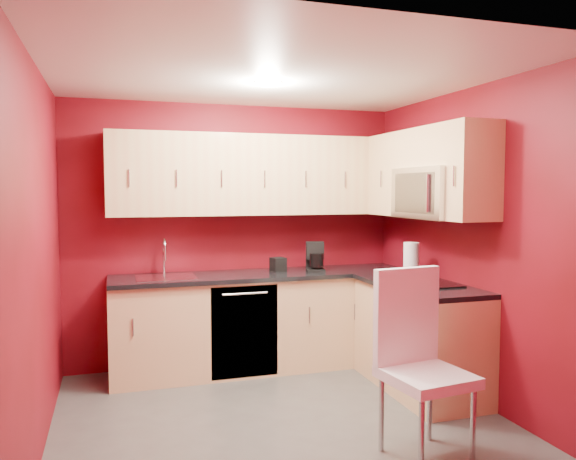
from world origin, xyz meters
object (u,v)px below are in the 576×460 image
sink (166,273)px  coffee_maker (316,257)px  napkin_holder (278,265)px  dining_chair (427,366)px  paper_towel (411,260)px  microwave (434,193)px

sink → coffee_maker: size_ratio=1.86×
napkin_holder → dining_chair: 2.14m
coffee_maker → napkin_holder: size_ratio=2.09×
paper_towel → coffee_maker: bearing=136.4°
microwave → sink: (-2.09, 1.00, -0.72)m
microwave → paper_towel: microwave is taller
napkin_holder → microwave: bearing=-44.4°
sink → napkin_holder: 1.05m
napkin_holder → coffee_maker: bearing=-16.8°
microwave → dining_chair: (-0.69, -1.06, -1.07)m
microwave → napkin_holder: 1.61m
microwave → coffee_maker: (-0.70, 0.92, -0.61)m
sink → paper_towel: 2.18m
sink → coffee_maker: (1.39, -0.09, 0.11)m
coffee_maker → paper_towel: 0.91m
napkin_holder → dining_chair: (0.35, -2.08, -0.39)m
sink → dining_chair: sink is taller
sink → dining_chair: (1.40, -2.06, -0.35)m
microwave → napkin_holder: size_ratio=5.67×
paper_towel → dining_chair: bearing=-115.9°
paper_towel → napkin_holder: bearing=143.8°
microwave → paper_towel: (-0.04, 0.29, -0.59)m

